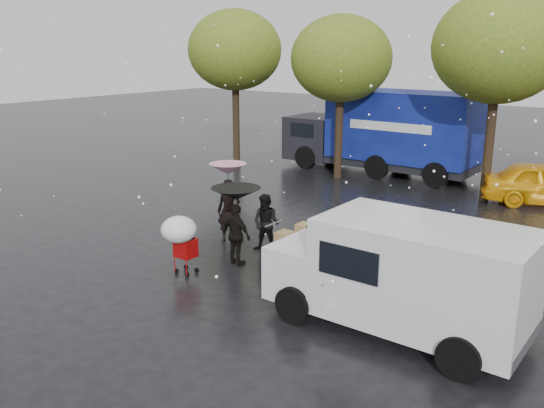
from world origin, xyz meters
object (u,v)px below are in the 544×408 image
Objects in this scene: shopping_cart at (180,233)px; white_van at (403,274)px; person_pink at (229,211)px; vendor_cart at (301,243)px; blue_truck at (384,132)px; person_black at (237,235)px.

shopping_cart is 0.30× the size of white_van.
person_pink is 2.87m from vendor_cart.
person_pink is 2.60m from shopping_cart.
person_pink is at bearing 168.47° from vendor_cart.
blue_truck is (-0.72, 10.74, 0.87)m from person_pink.
white_van reaches higher than person_pink.
person_black is (1.29, -1.19, -0.11)m from person_pink.
person_pink is 10.79m from blue_truck.
shopping_cart is 0.18× the size of blue_truck.
person_pink is at bearing -86.18° from blue_truck.
person_black is 4.81m from white_van.
white_van is (3.22, -1.34, 0.43)m from vendor_cart.
shopping_cart is at bearing 71.07° from person_black.
person_black reaches higher than shopping_cart.
person_black reaches higher than vendor_cart.
shopping_cart is 13.33m from blue_truck.
blue_truck is (-1.41, 13.24, 0.69)m from shopping_cart.
person_black is 1.64m from vendor_cart.
person_pink is at bearing 162.38° from white_van.
person_pink is at bearing 105.36° from shopping_cart.
person_pink is 1.17× the size of vendor_cart.
person_black is 1.06× the size of shopping_cart.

